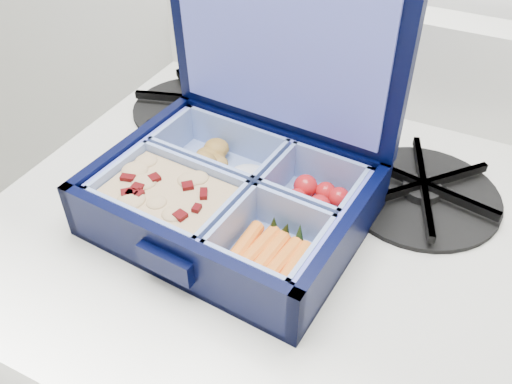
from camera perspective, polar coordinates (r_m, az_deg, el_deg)
The scene contains 4 objects.
bento_box at distance 0.52m, azimuth -2.64°, elevation -0.67°, with size 0.25×0.19×0.06m, color black, non-canonical shape.
burner_grate at distance 0.58m, azimuth 17.09°, elevation 0.37°, with size 0.16×0.16×0.02m, color black.
burner_grate_rear at distance 0.70m, azimuth -6.52°, elevation 9.19°, with size 0.16×0.16×0.02m, color black.
fork at distance 0.62m, azimuth 4.32°, elevation 4.06°, with size 0.03×0.19×0.01m, color silver, non-canonical shape.
Camera 1 is at (0.79, 1.33, 1.17)m, focal length 38.00 mm.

